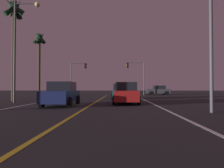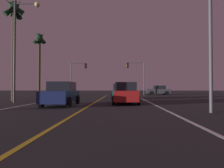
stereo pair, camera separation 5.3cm
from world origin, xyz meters
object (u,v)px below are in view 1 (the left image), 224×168
Objects in this scene: car_lead_same_lane at (126,93)px; traffic_light_near_left at (78,71)px; traffic_light_near_right at (136,71)px; street_lamp_right_near at (201,20)px; palm_tree_left_mid at (14,18)px; car_crossing_side at (158,90)px; car_ahead_far at (121,92)px; palm_tree_left_far at (39,44)px; street_lamp_left_mid at (20,39)px; car_oncoming at (62,94)px.

traffic_light_near_left is at bearing 21.88° from car_lead_same_lane.
traffic_light_near_right is 0.77× the size of street_lamp_right_near.
palm_tree_left_mid is at bearing 51.15° from traffic_light_near_right.
street_lamp_right_near is at bearing -30.79° from palm_tree_left_mid.
car_crossing_side is at bearing -96.29° from street_lamp_right_near.
traffic_light_near_left reaches higher than car_crossing_side.
car_ahead_far is at bearing 64.38° from car_crossing_side.
traffic_light_near_right is at bearing 26.35° from car_crossing_side.
palm_tree_left_far is at bearing -128.90° from traffic_light_near_left.
car_crossing_side is 26.24m from street_lamp_left_mid.
car_crossing_side is 14.92m from traffic_light_near_left.
car_lead_same_lane is at bearing 82.92° from traffic_light_near_right.
palm_tree_left_mid is at bearing 127.95° from street_lamp_left_mid.
car_lead_same_lane is 19.63m from traffic_light_near_right.
palm_tree_left_far reaches higher than street_lamp_right_near.
car_ahead_far is at bearing -71.87° from street_lamp_right_near.
car_oncoming is 0.44× the size of palm_tree_left_far.
street_lamp_left_mid is 3.85m from palm_tree_left_mid.
car_ahead_far is 15.42m from palm_tree_left_far.
car_lead_same_lane is at bearing -47.19° from palm_tree_left_far.
street_lamp_right_near is 17.06m from palm_tree_left_mid.
car_crossing_side is 5.88m from traffic_light_near_right.
palm_tree_left_far is (-12.06, 6.67, 6.91)m from car_ahead_far.
car_oncoming is at bearing 71.52° from traffic_light_near_right.
street_lamp_left_mid is (-1.23, -18.46, 1.24)m from traffic_light_near_left.
palm_tree_left_far is at bearing 61.06° from car_ahead_far.
traffic_light_near_right is at bearing -7.08° from car_lead_same_lane.
palm_tree_left_mid is (-1.75, 2.24, 2.60)m from street_lamp_left_mid.
street_lamp_left_mid is (-12.64, 6.33, 0.64)m from street_lamp_right_near.
palm_tree_left_mid is at bearing 46.59° from car_crossing_side.
car_ahead_far is at bearing 153.17° from car_oncoming.
traffic_light_near_left is 0.76× the size of street_lamp_right_near.
traffic_light_near_right is (2.38, 19.18, 3.41)m from car_lead_same_lane.
palm_tree_left_far reaches higher than car_crossing_side.
traffic_light_near_right is at bearing -12.26° from car_ahead_far.
car_lead_same_lane is at bearing -4.58° from street_lamp_left_mid.
palm_tree_left_far is (-4.69, -5.81, 3.55)m from traffic_light_near_left.
car_lead_same_lane is 0.43× the size of palm_tree_left_mid.
traffic_light_near_left is at bearing 79.59° from palm_tree_left_mid.
palm_tree_left_mid is at bearing 74.53° from car_lead_same_lane.
traffic_light_near_right reaches higher than car_lead_same_lane.
street_lamp_left_mid is (-11.32, -18.46, 1.19)m from traffic_light_near_right.
traffic_light_near_right is (7.01, 20.98, 3.41)m from car_oncoming.
car_crossing_side is at bearing 46.59° from palm_tree_left_mid.
palm_tree_left_far is (-12.39, 13.37, 6.91)m from car_lead_same_lane.
street_lamp_left_mid is at bearing -93.82° from traffic_light_near_left.
car_crossing_side is at bearing -17.39° from car_lead_same_lane.
street_lamp_left_mid is at bearing -74.74° from palm_tree_left_far.
car_crossing_side is (6.67, 21.31, 0.00)m from car_lead_same_lane.
traffic_light_near_left is 0.56× the size of palm_tree_left_mid.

